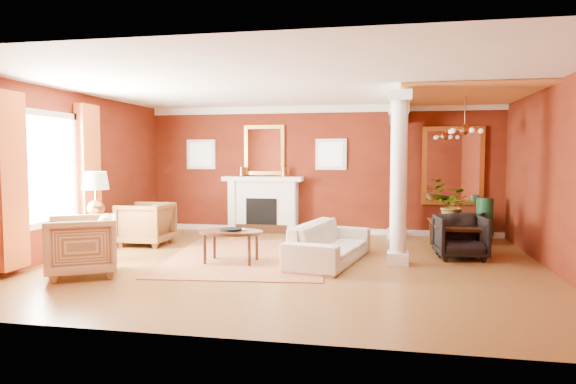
% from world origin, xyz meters
% --- Properties ---
extents(ground, '(8.00, 8.00, 0.00)m').
position_xyz_m(ground, '(0.00, 0.00, 0.00)').
color(ground, brown).
rests_on(ground, ground).
extents(room_shell, '(8.04, 7.04, 2.92)m').
position_xyz_m(room_shell, '(0.00, 0.00, 2.02)').
color(room_shell, '#601D0D').
rests_on(room_shell, ground).
extents(fireplace, '(1.85, 0.42, 1.29)m').
position_xyz_m(fireplace, '(-1.30, 3.32, 0.65)').
color(fireplace, white).
rests_on(fireplace, ground).
extents(overmantel_mirror, '(0.95, 0.07, 1.15)m').
position_xyz_m(overmantel_mirror, '(-1.30, 3.45, 1.90)').
color(overmantel_mirror, gold).
rests_on(overmantel_mirror, fireplace).
extents(flank_window_left, '(0.70, 0.07, 0.70)m').
position_xyz_m(flank_window_left, '(-2.85, 3.46, 1.80)').
color(flank_window_left, white).
rests_on(flank_window_left, room_shell).
extents(flank_window_right, '(0.70, 0.07, 0.70)m').
position_xyz_m(flank_window_right, '(0.25, 3.46, 1.80)').
color(flank_window_right, white).
rests_on(flank_window_right, room_shell).
extents(left_window, '(0.21, 2.55, 2.60)m').
position_xyz_m(left_window, '(-3.89, -0.60, 1.42)').
color(left_window, white).
rests_on(left_window, room_shell).
extents(column_front, '(0.36, 0.36, 2.80)m').
position_xyz_m(column_front, '(1.70, 0.30, 1.43)').
color(column_front, white).
rests_on(column_front, ground).
extents(column_back, '(0.36, 0.36, 2.80)m').
position_xyz_m(column_back, '(1.70, 3.00, 1.43)').
color(column_back, white).
rests_on(column_back, ground).
extents(header_beam, '(0.30, 3.20, 0.32)m').
position_xyz_m(header_beam, '(1.70, 1.90, 2.62)').
color(header_beam, white).
rests_on(header_beam, column_front).
extents(amber_ceiling, '(2.30, 3.40, 0.04)m').
position_xyz_m(amber_ceiling, '(2.85, 1.75, 2.87)').
color(amber_ceiling, '#DC8A40').
rests_on(amber_ceiling, room_shell).
extents(dining_mirror, '(1.30, 0.07, 1.70)m').
position_xyz_m(dining_mirror, '(2.90, 3.45, 1.55)').
color(dining_mirror, gold).
rests_on(dining_mirror, room_shell).
extents(chandelier, '(0.60, 0.62, 0.75)m').
position_xyz_m(chandelier, '(2.90, 1.80, 2.25)').
color(chandelier, '#B17137').
rests_on(chandelier, room_shell).
extents(crown_trim, '(8.00, 0.08, 0.16)m').
position_xyz_m(crown_trim, '(0.00, 3.46, 2.82)').
color(crown_trim, white).
rests_on(crown_trim, room_shell).
extents(base_trim, '(8.00, 0.08, 0.12)m').
position_xyz_m(base_trim, '(0.00, 3.46, 0.06)').
color(base_trim, white).
rests_on(base_trim, ground).
extents(rug, '(3.04, 3.82, 0.01)m').
position_xyz_m(rug, '(-0.85, 0.42, 0.01)').
color(rug, maroon).
rests_on(rug, ground).
extents(sofa, '(1.06, 2.31, 0.87)m').
position_xyz_m(sofa, '(0.59, 0.27, 0.44)').
color(sofa, beige).
rests_on(sofa, ground).
extents(armchair_leopard, '(0.86, 0.92, 0.94)m').
position_xyz_m(armchair_leopard, '(-3.17, 1.19, 0.47)').
color(armchair_leopard, black).
rests_on(armchair_leopard, ground).
extents(armchair_stripe, '(1.24, 1.27, 0.98)m').
position_xyz_m(armchair_stripe, '(-2.88, -1.40, 0.49)').
color(armchair_stripe, tan).
rests_on(armchair_stripe, ground).
extents(coffee_table, '(1.07, 1.07, 0.54)m').
position_xyz_m(coffee_table, '(-1.00, -0.11, 0.49)').
color(coffee_table, black).
rests_on(coffee_table, ground).
extents(coffee_book, '(0.14, 0.10, 0.21)m').
position_xyz_m(coffee_book, '(-0.92, -0.05, 0.64)').
color(coffee_book, black).
rests_on(coffee_book, coffee_table).
extents(side_table, '(0.60, 0.60, 1.50)m').
position_xyz_m(side_table, '(-3.30, -0.31, 1.01)').
color(side_table, black).
rests_on(side_table, ground).
extents(dining_table, '(0.58, 1.52, 0.84)m').
position_xyz_m(dining_table, '(2.78, 1.67, 0.42)').
color(dining_table, black).
rests_on(dining_table, ground).
extents(dining_chair_near, '(0.88, 0.84, 0.83)m').
position_xyz_m(dining_chair_near, '(2.76, 0.98, 0.41)').
color(dining_chair_near, black).
rests_on(dining_chair_near, ground).
extents(dining_chair_far, '(0.85, 0.82, 0.70)m').
position_xyz_m(dining_chair_far, '(3.11, 2.80, 0.35)').
color(dining_chair_far, black).
rests_on(dining_chair_far, ground).
extents(green_urn, '(0.38, 0.38, 0.91)m').
position_xyz_m(green_urn, '(3.50, 3.00, 0.36)').
color(green_urn, '#133E22').
rests_on(green_urn, ground).
extents(potted_plant, '(0.81, 0.84, 0.51)m').
position_xyz_m(potted_plant, '(2.71, 1.67, 1.09)').
color(potted_plant, '#26591E').
rests_on(potted_plant, dining_table).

